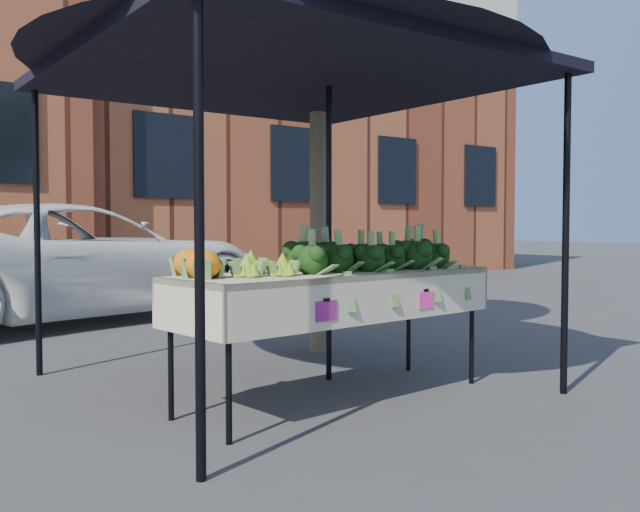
% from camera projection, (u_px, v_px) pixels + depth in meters
% --- Properties ---
extents(ground, '(90.00, 90.00, 0.00)m').
position_uv_depth(ground, '(327.00, 397.00, 4.91)').
color(ground, '#353538').
extents(table, '(2.46, 1.02, 0.90)m').
position_uv_depth(table, '(337.00, 336.00, 4.80)').
color(table, beige).
rests_on(table, ground).
extents(canopy, '(3.16, 3.16, 2.74)m').
position_uv_depth(canopy, '(286.00, 206.00, 5.26)').
color(canopy, black).
rests_on(canopy, ground).
extents(broccoli_heap, '(1.49, 0.59, 0.28)m').
position_uv_depth(broccoli_heap, '(370.00, 250.00, 4.99)').
color(broccoli_heap, black).
rests_on(broccoli_heap, table).
extents(romanesco_cluster, '(0.45, 0.49, 0.22)m').
position_uv_depth(romanesco_cluster, '(256.00, 259.00, 4.37)').
color(romanesco_cluster, '#7BAC22').
rests_on(romanesco_cluster, table).
extents(cauliflower_pair, '(0.25, 0.45, 0.19)m').
position_uv_depth(cauliflower_pair, '(197.00, 262.00, 4.22)').
color(cauliflower_pair, orange).
rests_on(cauliflower_pair, table).
extents(vehicle, '(2.04, 2.76, 5.39)m').
position_uv_depth(vehicle, '(71.00, 111.00, 8.89)').
color(vehicle, white).
rests_on(vehicle, ground).
extents(street_tree, '(2.31, 2.31, 4.54)m').
position_uv_depth(street_tree, '(318.00, 115.00, 6.58)').
color(street_tree, '#1E4C14').
rests_on(street_tree, ground).
extents(building_right, '(12.00, 8.00, 8.50)m').
position_uv_depth(building_right, '(257.00, 115.00, 18.92)').
color(building_right, brown).
rests_on(building_right, ground).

